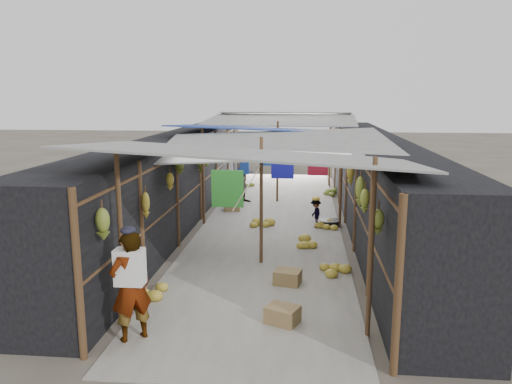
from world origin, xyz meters
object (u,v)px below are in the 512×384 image
(crate_near, at_px, (283,315))
(black_basin, at_px, (330,223))
(shopper_blue, at_px, (243,175))
(vendor_elderly, at_px, (131,287))
(vendor_seated, at_px, (316,214))

(crate_near, height_order, black_basin, crate_near)
(black_basin, xyz_separation_m, shopper_blue, (-2.64, 2.64, 0.82))
(vendor_elderly, bearing_deg, vendor_seated, -152.46)
(vendor_elderly, bearing_deg, black_basin, -154.46)
(crate_near, xyz_separation_m, shopper_blue, (-1.65, 8.49, 0.77))
(black_basin, height_order, vendor_elderly, vendor_elderly)
(vendor_elderly, xyz_separation_m, shopper_blue, (0.44, 9.20, 0.11))
(vendor_elderly, distance_m, vendor_seated, 6.85)
(black_basin, xyz_separation_m, vendor_elderly, (-3.08, -6.56, 0.72))
(crate_near, xyz_separation_m, vendor_seated, (0.60, 5.58, 0.25))
(crate_near, relative_size, vendor_seated, 0.60)
(shopper_blue, bearing_deg, vendor_seated, -80.77)
(crate_near, bearing_deg, vendor_seated, 108.52)
(crate_near, distance_m, black_basin, 5.93)
(black_basin, height_order, shopper_blue, shopper_blue)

